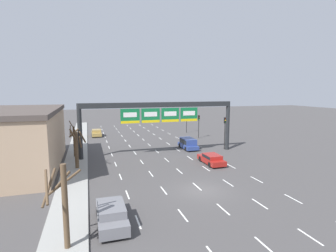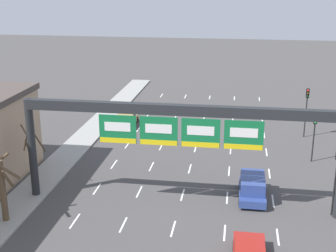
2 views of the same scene
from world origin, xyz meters
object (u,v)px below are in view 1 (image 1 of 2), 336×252
at_px(car_gold, 97,133).
at_px(traffic_light_far_end, 199,122).
at_px(traffic_light_near_gantry, 225,127).
at_px(car_red, 212,159).
at_px(tree_bare_second, 63,201).
at_px(tree_bare_closest, 77,147).
at_px(sign_gantry, 160,113).
at_px(car_grey, 111,213).
at_px(tree_bare_third, 74,139).
at_px(traffic_light_mid_block, 187,116).
at_px(suv_blue, 188,143).

height_order(car_gold, traffic_light_far_end, traffic_light_far_end).
bearing_deg(traffic_light_near_gantry, car_gold, 136.30).
xyz_separation_m(car_gold, car_red, (12.90, -24.56, -0.06)).
relative_size(traffic_light_near_gantry, tree_bare_second, 1.01).
bearing_deg(tree_bare_closest, traffic_light_near_gantry, 11.22).
height_order(sign_gantry, car_grey, sign_gantry).
xyz_separation_m(sign_gantry, tree_bare_third, (-11.51, 1.72, -3.25)).
relative_size(traffic_light_mid_block, tree_bare_second, 1.02).
bearing_deg(traffic_light_far_end, suv_blue, -123.49).
bearing_deg(car_red, suv_blue, 87.96).
bearing_deg(suv_blue, traffic_light_mid_block, 69.72).
bearing_deg(traffic_light_mid_block, tree_bare_third, -145.54).
bearing_deg(car_grey, tree_bare_third, 99.04).
distance_m(suv_blue, tree_bare_second, 27.54).
relative_size(sign_gantry, suv_blue, 4.95).
relative_size(sign_gantry, car_grey, 4.54).
bearing_deg(car_gold, car_grey, -90.40).
height_order(car_grey, traffic_light_near_gantry, traffic_light_near_gantry).
xyz_separation_m(car_grey, traffic_light_far_end, (18.77, 28.10, 2.35)).
xyz_separation_m(tree_bare_closest, tree_bare_second, (-0.20, -16.07, 0.29)).
relative_size(car_grey, traffic_light_far_end, 1.11).
xyz_separation_m(car_grey, tree_bare_second, (-2.81, -2.07, 2.12)).
relative_size(car_red, traffic_light_far_end, 1.04).
xyz_separation_m(car_red, tree_bare_second, (-15.96, -13.45, 2.24)).
distance_m(car_grey, tree_bare_third, 20.02).
distance_m(car_red, tree_bare_closest, 16.09).
relative_size(car_gold, tree_bare_second, 0.82).
xyz_separation_m(traffic_light_near_gantry, traffic_light_mid_block, (0.14, 16.58, 0.04)).
xyz_separation_m(suv_blue, traffic_light_mid_block, (5.45, 14.76, 2.62)).
height_order(traffic_light_mid_block, tree_bare_closest, traffic_light_mid_block).
bearing_deg(tree_bare_second, tree_bare_closest, 89.29).
distance_m(car_red, traffic_light_far_end, 17.80).
height_order(traffic_light_near_gantry, traffic_light_mid_block, traffic_light_mid_block).
distance_m(car_grey, traffic_light_far_end, 33.87).
bearing_deg(traffic_light_mid_block, traffic_light_far_end, -91.20).
bearing_deg(tree_bare_second, traffic_light_near_gantry, 43.27).
xyz_separation_m(tree_bare_second, tree_bare_third, (-0.32, 21.76, -0.32)).
height_order(traffic_light_far_end, tree_bare_second, tree_bare_second).
bearing_deg(suv_blue, tree_bare_second, -126.31).
bearing_deg(tree_bare_closest, sign_gantry, 19.86).
xyz_separation_m(sign_gantry, tree_bare_closest, (-10.99, -3.97, -3.22)).
distance_m(traffic_light_mid_block, tree_bare_closest, 29.96).
relative_size(tree_bare_closest, tree_bare_second, 0.94).
height_order(car_red, traffic_light_mid_block, traffic_light_mid_block).
height_order(car_gold, tree_bare_second, tree_bare_second).
height_order(traffic_light_far_end, tree_bare_third, tree_bare_third).
bearing_deg(suv_blue, tree_bare_third, -178.71).
height_order(suv_blue, traffic_light_near_gantry, traffic_light_near_gantry).
bearing_deg(car_gold, tree_bare_second, -94.60).
height_order(car_gold, car_red, car_gold).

